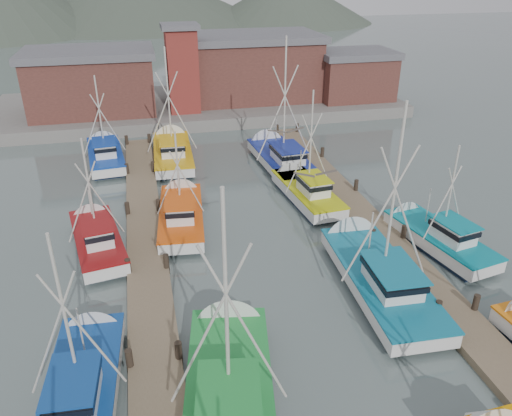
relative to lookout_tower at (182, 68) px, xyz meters
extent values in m
plane|color=#51625F|center=(2.00, -33.00, -5.55)|extent=(260.00, 260.00, 0.00)
cube|color=brown|center=(-5.00, -29.00, -5.35)|extent=(2.20, 46.00, 0.40)
cylinder|color=black|center=(-6.00, -35.00, -5.10)|extent=(0.30, 0.30, 1.50)
cylinder|color=black|center=(-6.00, -28.00, -5.10)|extent=(0.30, 0.30, 1.50)
cylinder|color=black|center=(-6.00, -21.00, -5.10)|extent=(0.30, 0.30, 1.50)
cylinder|color=black|center=(-6.00, -14.00, -5.10)|extent=(0.30, 0.30, 1.50)
cylinder|color=black|center=(-6.00, -7.00, -5.10)|extent=(0.30, 0.30, 1.50)
cylinder|color=black|center=(-4.00, -35.00, -5.10)|extent=(0.30, 0.30, 1.50)
cylinder|color=black|center=(-4.00, -28.00, -5.10)|extent=(0.30, 0.30, 1.50)
cylinder|color=black|center=(-4.00, -21.00, -5.10)|extent=(0.30, 0.30, 1.50)
cylinder|color=black|center=(-4.00, -14.00, -5.10)|extent=(0.30, 0.30, 1.50)
cylinder|color=black|center=(-4.00, -7.00, -5.10)|extent=(0.30, 0.30, 1.50)
cube|color=brown|center=(9.00, -29.00, -5.35)|extent=(2.20, 46.00, 0.40)
cylinder|color=black|center=(8.00, -35.00, -5.10)|extent=(0.30, 0.30, 1.50)
cylinder|color=black|center=(8.00, -28.00, -5.10)|extent=(0.30, 0.30, 1.50)
cylinder|color=black|center=(8.00, -21.00, -5.10)|extent=(0.30, 0.30, 1.50)
cylinder|color=black|center=(8.00, -14.00, -5.10)|extent=(0.30, 0.30, 1.50)
cylinder|color=black|center=(8.00, -7.00, -5.10)|extent=(0.30, 0.30, 1.50)
cylinder|color=black|center=(10.00, -35.00, -5.10)|extent=(0.30, 0.30, 1.50)
cylinder|color=black|center=(10.00, -28.00, -5.10)|extent=(0.30, 0.30, 1.50)
cylinder|color=black|center=(10.00, -21.00, -5.10)|extent=(0.30, 0.30, 1.50)
cylinder|color=black|center=(10.00, -14.00, -5.10)|extent=(0.30, 0.30, 1.50)
cylinder|color=black|center=(10.00, -7.00, -5.10)|extent=(0.30, 0.30, 1.50)
cube|color=slate|center=(2.00, 4.00, -4.95)|extent=(44.00, 16.00, 1.20)
cube|color=brown|center=(-9.00, 2.00, -1.60)|extent=(12.00, 8.00, 5.50)
cube|color=slate|center=(-9.00, 2.00, 1.50)|extent=(12.72, 8.48, 0.70)
cube|color=brown|center=(8.00, 4.00, -1.25)|extent=(14.00, 9.00, 6.20)
cube|color=slate|center=(8.00, 4.00, 2.20)|extent=(14.84, 9.54, 0.70)
cube|color=brown|center=(19.00, 1.00, -2.10)|extent=(8.00, 6.00, 4.50)
cube|color=slate|center=(19.00, 1.00, 0.50)|extent=(8.48, 6.36, 0.70)
cube|color=maroon|center=(0.00, 0.00, -0.35)|extent=(3.00, 3.00, 8.00)
cube|color=slate|center=(0.00, 0.00, 3.90)|extent=(3.60, 3.60, 0.50)
cone|color=#3D483C|center=(-3.00, 97.00, -5.55)|extent=(140.00, 140.00, 30.00)
cone|color=#3D483C|center=(37.00, 87.00, -5.55)|extent=(90.00, 90.00, 24.00)
cube|color=#0F1B33|center=(-2.42, -38.03, -5.50)|extent=(4.26, 8.88, 0.70)
cube|color=silver|center=(-2.42, -38.03, -4.85)|extent=(4.84, 10.10, 0.80)
cube|color=#1D8935|center=(-2.42, -38.03, -4.47)|extent=(4.95, 10.21, 0.10)
cone|color=silver|center=(-1.55, -33.26, -5.00)|extent=(3.18, 1.62, 3.03)
cube|color=silver|center=(-2.63, -39.17, -3.90)|extent=(2.44, 3.21, 1.10)
cube|color=black|center=(-2.63, -39.17, -3.67)|extent=(2.62, 3.52, 0.28)
cube|color=#1D8935|center=(-2.63, -39.17, -3.31)|extent=(2.78, 3.73, 0.07)
cylinder|color=beige|center=(-2.45, -38.22, -0.27)|extent=(0.16, 0.16, 8.37)
cylinder|color=beige|center=(-3.06, -38.11, -1.25)|extent=(2.96, 0.63, 6.54)
cylinder|color=beige|center=(-1.84, -38.33, -1.25)|extent=(2.96, 0.63, 6.54)
cylinder|color=beige|center=(-2.11, -36.31, -3.25)|extent=(0.09, 0.09, 2.70)
cube|color=#0F1B33|center=(6.50, -32.14, -5.50)|extent=(3.24, 8.77, 0.70)
cube|color=silver|center=(6.50, -32.14, -4.85)|extent=(3.68, 9.97, 0.80)
cube|color=#0E6986|center=(6.50, -32.14, -4.47)|extent=(3.78, 10.07, 0.10)
cone|color=silver|center=(6.74, -27.23, -5.00)|extent=(3.12, 1.25, 3.07)
cube|color=silver|center=(6.44, -33.32, -3.90)|extent=(2.13, 3.04, 1.10)
cube|color=black|center=(6.44, -33.32, -3.67)|extent=(2.27, 3.34, 0.28)
cube|color=#0E6986|center=(6.44, -33.32, -3.31)|extent=(2.41, 3.54, 0.07)
cylinder|color=beige|center=(6.49, -32.34, -0.02)|extent=(0.14, 0.14, 8.87)
cylinder|color=beige|center=(5.86, -32.30, -1.06)|extent=(3.16, 0.26, 6.93)
cylinder|color=beige|center=(7.12, -32.37, -1.06)|extent=(3.16, 0.26, 6.93)
cylinder|color=beige|center=(6.59, -30.37, -3.25)|extent=(0.08, 0.08, 2.74)
cube|color=#0F1B33|center=(-7.75, -36.24, -5.50)|extent=(2.72, 7.04, 0.70)
cube|color=silver|center=(-7.75, -36.24, -4.85)|extent=(3.09, 8.00, 0.80)
cube|color=navy|center=(-7.75, -36.24, -4.47)|extent=(3.17, 8.09, 0.10)
cone|color=silver|center=(-7.48, -32.33, -5.00)|extent=(2.52, 1.27, 2.45)
cube|color=silver|center=(-7.82, -37.18, -3.90)|extent=(1.74, 2.46, 1.10)
cube|color=black|center=(-7.82, -37.18, -3.67)|extent=(1.86, 2.70, 0.28)
cube|color=navy|center=(-7.82, -37.18, -3.31)|extent=(1.97, 2.86, 0.07)
cylinder|color=beige|center=(-7.76, -36.40, -1.19)|extent=(0.13, 0.13, 6.53)
cylinder|color=beige|center=(-8.30, -36.36, -1.95)|extent=(2.34, 0.25, 5.10)
cylinder|color=beige|center=(-7.23, -36.43, -1.95)|extent=(2.34, 0.25, 5.10)
cylinder|color=beige|center=(-7.66, -34.83, -3.25)|extent=(0.07, 0.07, 2.35)
cube|color=#0F1B33|center=(-2.68, -22.78, -5.50)|extent=(2.98, 7.23, 0.70)
cube|color=silver|center=(-2.68, -22.78, -4.85)|extent=(3.39, 8.22, 0.80)
cube|color=#D64C0C|center=(-2.68, -22.78, -4.47)|extent=(3.47, 8.31, 0.10)
cone|color=silver|center=(-2.28, -18.81, -5.00)|extent=(2.60, 1.34, 2.50)
cube|color=silver|center=(-2.78, -23.74, -3.90)|extent=(1.85, 2.55, 1.10)
cube|color=black|center=(-2.78, -23.74, -3.67)|extent=(1.97, 2.80, 0.28)
cube|color=#D64C0C|center=(-2.78, -23.74, -3.31)|extent=(2.09, 2.97, 0.07)
cylinder|color=beige|center=(-2.70, -22.94, -1.83)|extent=(0.12, 0.12, 5.24)
cylinder|color=beige|center=(-3.21, -22.89, -2.45)|extent=(1.89, 0.27, 4.10)
cylinder|color=beige|center=(-2.19, -22.99, -2.45)|extent=(1.89, 0.27, 4.10)
cylinder|color=beige|center=(-2.54, -21.35, -3.25)|extent=(0.07, 0.07, 2.23)
cube|color=#0F1B33|center=(6.24, -21.25, -5.50)|extent=(2.79, 6.85, 0.70)
cube|color=silver|center=(6.24, -21.25, -4.85)|extent=(3.17, 7.79, 0.80)
cube|color=#B3BB0A|center=(6.24, -21.25, -4.47)|extent=(3.25, 7.87, 0.10)
cone|color=silver|center=(5.88, -17.47, -5.00)|extent=(2.47, 1.32, 2.37)
cube|color=silver|center=(6.33, -22.15, -3.90)|extent=(1.74, 2.41, 1.10)
cube|color=black|center=(6.33, -22.15, -3.67)|extent=(1.86, 2.65, 0.28)
cube|color=#B3BB0A|center=(6.33, -22.15, -3.31)|extent=(1.97, 2.81, 0.07)
cylinder|color=beige|center=(6.25, -21.40, -1.04)|extent=(0.12, 0.12, 6.82)
cylinder|color=beige|center=(5.77, -21.44, -1.84)|extent=(2.43, 0.31, 5.33)
cylinder|color=beige|center=(6.74, -21.35, -1.84)|extent=(2.43, 0.31, 5.33)
cylinder|color=beige|center=(6.11, -19.89, -3.25)|extent=(0.07, 0.07, 2.12)
cube|color=#0F1B33|center=(-7.70, -24.77, -5.50)|extent=(3.20, 6.69, 0.70)
cube|color=silver|center=(-7.70, -24.77, -4.85)|extent=(3.63, 7.61, 0.80)
cube|color=maroon|center=(-7.70, -24.77, -4.47)|extent=(3.72, 7.69, 0.10)
cone|color=silver|center=(-8.35, -21.17, -5.00)|extent=(2.44, 1.49, 2.28)
cube|color=silver|center=(-7.55, -25.63, -3.90)|extent=(1.84, 2.42, 1.10)
cube|color=black|center=(-7.55, -25.63, -3.67)|extent=(1.97, 2.65, 0.28)
cube|color=maroon|center=(-7.55, -25.63, -3.31)|extent=(2.09, 2.81, 0.07)
cylinder|color=beige|center=(-7.68, -24.91, -1.52)|extent=(0.13, 0.13, 5.87)
cylinder|color=beige|center=(-8.17, -25.00, -2.21)|extent=(2.08, 0.45, 4.59)
cylinder|color=beige|center=(-7.18, -24.82, -2.21)|extent=(2.08, 0.45, 4.59)
cylinder|color=beige|center=(-7.94, -23.47, -3.25)|extent=(0.07, 0.07, 2.19)
cube|color=#0F1B33|center=(11.70, -29.13, -5.50)|extent=(3.28, 6.74, 0.70)
cube|color=silver|center=(11.70, -29.13, -4.85)|extent=(3.73, 7.66, 0.80)
cube|color=#037684|center=(11.70, -29.13, -4.47)|extent=(3.82, 7.74, 0.10)
cone|color=silver|center=(11.03, -25.52, -5.00)|extent=(2.48, 1.51, 2.32)
cube|color=silver|center=(11.87, -29.99, -3.90)|extent=(1.88, 2.44, 1.10)
cube|color=black|center=(11.87, -29.99, -3.67)|extent=(2.02, 2.67, 0.28)
cube|color=#037684|center=(11.87, -29.99, -3.31)|extent=(2.14, 2.84, 0.07)
cylinder|color=beige|center=(11.73, -29.27, -1.75)|extent=(0.13, 0.13, 5.40)
cylinder|color=beige|center=(11.25, -29.36, -2.39)|extent=(1.92, 0.44, 4.23)
cylinder|color=beige|center=(12.21, -29.18, -2.39)|extent=(1.92, 0.44, 4.23)
cylinder|color=beige|center=(11.46, -27.83, -3.25)|extent=(0.07, 0.07, 2.15)
cube|color=#0F1B33|center=(-2.24, -11.12, -5.50)|extent=(2.94, 8.14, 0.70)
cube|color=silver|center=(-2.24, -11.12, -4.85)|extent=(3.34, 9.25, 0.80)
cube|color=gold|center=(-2.24, -11.12, -4.47)|extent=(3.43, 9.34, 0.10)
cone|color=silver|center=(-2.06, -6.56, -5.00)|extent=(2.90, 1.21, 2.86)
cube|color=silver|center=(-2.29, -12.21, -3.90)|extent=(1.95, 2.81, 1.10)
cube|color=black|center=(-2.29, -12.21, -3.67)|extent=(2.08, 3.09, 0.28)
cube|color=gold|center=(-2.29, -12.21, -3.31)|extent=(2.21, 3.28, 0.07)
cylinder|color=beige|center=(-2.25, -11.30, -0.32)|extent=(0.13, 0.13, 8.26)
cylinder|color=beige|center=(-2.83, -11.28, -1.29)|extent=(2.95, 0.21, 6.46)
cylinder|color=beige|center=(-1.67, -11.33, -1.29)|extent=(2.95, 0.21, 6.46)
cylinder|color=beige|center=(-2.18, -9.48, -3.25)|extent=(0.08, 0.08, 2.55)
cube|color=#0F1B33|center=(6.27, -14.84, -5.50)|extent=(3.29, 8.58, 0.70)
cube|color=silver|center=(6.27, -14.84, -4.85)|extent=(3.73, 9.75, 0.80)
cube|color=navy|center=(6.27, -14.84, -4.47)|extent=(3.83, 9.85, 0.10)
cone|color=silver|center=(5.96, -10.07, -5.00)|extent=(3.06, 1.29, 2.99)
cube|color=silver|center=(6.35, -15.99, -3.90)|extent=(2.11, 2.99, 1.10)
cube|color=black|center=(6.35, -15.99, -3.67)|extent=(2.26, 3.29, 0.28)
cube|color=navy|center=(6.35, -15.99, -3.31)|extent=(2.39, 3.48, 0.07)
cylinder|color=beige|center=(6.28, -15.04, 0.19)|extent=(0.14, 0.14, 9.27)
cylinder|color=beige|center=(5.67, -15.08, -0.90)|extent=(3.30, 0.32, 7.24)
cylinder|color=beige|center=(6.89, -15.00, -0.90)|extent=(3.30, 0.32, 7.24)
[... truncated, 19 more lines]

